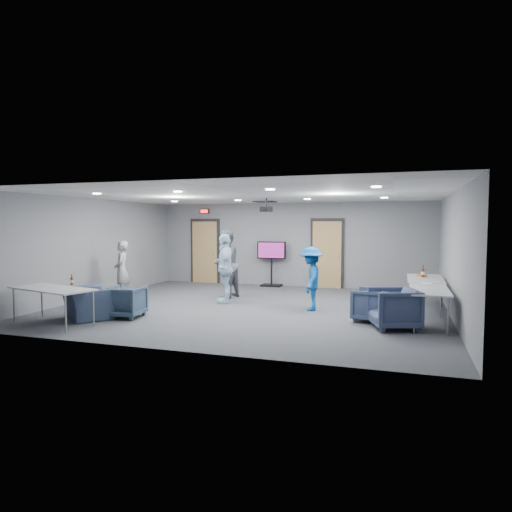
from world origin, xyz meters
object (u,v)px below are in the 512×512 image
(table_right_a, at_px, (425,280))
(projector, at_px, (266,209))
(chair_right_b, at_px, (372,305))
(chair_right_c, at_px, (394,309))
(chair_front_a, at_px, (125,302))
(table_right_b, at_px, (429,291))
(table_front_left, at_px, (52,290))
(person_a, at_px, (122,270))
(person_d, at_px, (311,279))
(person_c, at_px, (225,268))
(tv_stand, at_px, (271,261))
(chair_front_b, at_px, (87,303))
(person_b, at_px, (226,264))
(bottle_right, at_px, (423,273))
(bottle_front, at_px, (72,281))

(table_right_a, xyz_separation_m, projector, (-3.91, -0.11, 1.72))
(chair_right_b, bearing_deg, chair_right_c, 48.33)
(chair_right_b, bearing_deg, chair_front_a, -66.15)
(chair_right_b, height_order, table_right_a, table_right_a)
(table_right_b, distance_m, table_front_left, 7.54)
(person_a, relative_size, person_d, 1.06)
(person_c, xyz_separation_m, chair_right_b, (3.74, -1.16, -0.54))
(table_right_a, xyz_separation_m, table_front_left, (-7.21, -4.11, -0.00))
(person_a, relative_size, tv_stand, 1.08)
(chair_front_b, xyz_separation_m, tv_stand, (2.33, 6.12, 0.49))
(person_b, relative_size, bottle_right, 6.27)
(person_d, xyz_separation_m, chair_right_c, (1.90, -1.39, -0.35))
(person_a, distance_m, bottle_front, 2.54)
(person_b, bearing_deg, chair_front_a, -4.80)
(person_b, distance_m, bottle_right, 5.07)
(chair_front_a, distance_m, table_right_a, 6.93)
(chair_front_a, relative_size, table_right_a, 0.39)
(person_a, bearing_deg, person_d, 62.59)
(person_d, distance_m, chair_front_b, 5.00)
(table_front_left, bearing_deg, person_b, 77.26)
(chair_front_a, xyz_separation_m, table_front_left, (-1.03, -1.00, 0.34))
(tv_stand, bearing_deg, chair_right_b, -52.42)
(chair_front_a, height_order, projector, projector)
(projector, bearing_deg, person_c, -158.32)
(person_a, xyz_separation_m, bottle_right, (7.57, 1.32, 0.05))
(table_right_b, xyz_separation_m, bottle_front, (-7.13, -1.74, 0.13))
(person_b, height_order, bottle_front, person_b)
(chair_front_a, relative_size, chair_front_b, 0.74)
(projector, bearing_deg, table_right_b, -35.78)
(bottle_right, distance_m, tv_stand, 5.14)
(chair_front_a, bearing_deg, table_right_b, -175.30)
(chair_front_b, height_order, table_right_a, table_right_a)
(person_b, relative_size, tv_stand, 1.28)
(chair_front_b, height_order, bottle_right, bottle_right)
(person_b, xyz_separation_m, bottle_right, (5.07, 0.16, -0.09))
(bottle_right, bearing_deg, chair_front_a, -151.85)
(chair_front_a, relative_size, table_front_left, 0.38)
(person_a, relative_size, chair_front_b, 1.55)
(projector, bearing_deg, chair_front_a, -138.25)
(table_right_a, xyz_separation_m, bottle_front, (-7.13, -3.64, 0.13))
(person_a, height_order, projector, projector)
(chair_right_b, bearing_deg, person_c, -97.17)
(chair_front_b, bearing_deg, bottle_front, 70.59)
(person_c, relative_size, chair_front_b, 1.74)
(chair_right_b, bearing_deg, table_front_left, -59.73)
(person_a, distance_m, chair_front_b, 2.49)
(person_b, bearing_deg, tv_stand, -177.62)
(chair_front_b, distance_m, table_right_a, 7.73)
(person_d, height_order, table_front_left, person_d)
(bottle_right, height_order, tv_stand, tv_stand)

